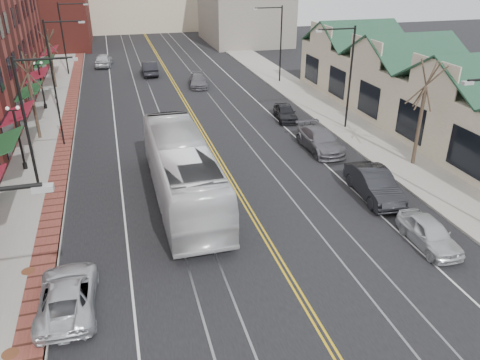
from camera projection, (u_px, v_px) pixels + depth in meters
ground at (335, 355)px, 16.74m from camera, size 160.00×160.00×0.00m
sidewalk_left at (39, 168)px, 31.20m from camera, size 4.00×120.00×0.15m
sidewalk_right at (362, 135)px, 36.94m from camera, size 4.00×120.00×0.15m
building_right at (433, 102)px, 37.40m from camera, size 8.00×36.00×4.60m
backdrop_mid at (139, 4)px, 88.58m from camera, size 22.00×14.00×9.00m
backdrop_right at (244, 6)px, 74.36m from camera, size 12.00×16.00×11.00m
streetlight_l_1 at (33, 114)px, 25.81m from camera, size 3.33×0.25×8.00m
streetlight_l_2 at (55, 58)px, 39.70m from camera, size 3.33×0.25×8.00m
streetlight_l_3 at (66, 31)px, 53.59m from camera, size 3.33×0.25×8.00m
streetlight_r_1 at (346, 68)px, 36.29m from camera, size 3.33×0.25×8.00m
streetlight_r_2 at (277, 36)px, 50.18m from camera, size 3.33×0.25×8.00m
lamppost_l_2 at (19, 140)px, 30.09m from camera, size 0.84×0.28×4.27m
lamppost_l_3 at (42, 86)px, 42.24m from camera, size 0.84×0.28×4.27m
tree_left_near at (32, 95)px, 34.80m from camera, size 1.78×1.37×6.48m
tree_left_far at (51, 57)px, 48.79m from camera, size 1.66×1.28×6.02m
tree_right_mid at (421, 112)px, 30.25m from camera, size 1.90×1.46×6.93m
manhole_mid at (10, 354)px, 16.60m from camera, size 0.60×0.60×0.02m
manhole_far at (28, 271)px, 20.94m from camera, size 0.60×0.60×0.02m
traffic_signal at (59, 116)px, 34.02m from camera, size 0.18×0.15×3.80m
transit_bus at (182, 171)px, 26.64m from camera, size 3.16×13.26×3.69m
parked_suv at (68, 295)px, 18.70m from camera, size 2.33×4.85×1.33m
parked_car_a at (429, 233)px, 22.82m from camera, size 1.77×4.08×1.37m
parked_car_b at (374, 184)px, 27.34m from camera, size 2.18×5.22×1.68m
parked_car_c at (320, 140)px, 34.00m from camera, size 2.18×5.33×1.54m
parked_car_d at (285, 112)px, 40.31m from camera, size 2.12×4.12×1.34m
distant_car_left at (150, 68)px, 55.36m from camera, size 1.74×4.84×1.59m
distant_car_right at (198, 81)px, 50.56m from camera, size 2.38×4.64×1.29m
distant_car_far at (104, 60)px, 59.66m from camera, size 2.47×4.99×1.64m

